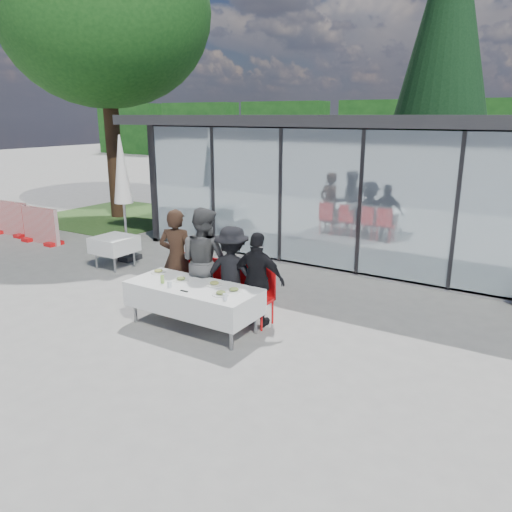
{
  "coord_description": "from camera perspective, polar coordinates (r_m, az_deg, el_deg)",
  "views": [
    {
      "loc": [
        4.69,
        -6.08,
        3.44
      ],
      "look_at": [
        0.16,
        1.2,
        1.01
      ],
      "focal_mm": 35.0,
      "sensor_mm": 36.0,
      "label": 1
    }
  ],
  "objects": [
    {
      "name": "ground",
      "position": [
        8.42,
        -5.33,
        -8.37
      ],
      "size": [
        90.0,
        90.0,
        0.0
      ],
      "primitive_type": "plane",
      "color": "gray",
      "rests_on": "ground"
    },
    {
      "name": "pavilion",
      "position": [
        14.56,
        21.42,
        9.66
      ],
      "size": [
        14.8,
        8.8,
        3.44
      ],
      "color": "gray",
      "rests_on": "ground"
    },
    {
      "name": "treeline",
      "position": [
        34.76,
        21.31,
        12.75
      ],
      "size": [
        62.5,
        2.0,
        4.4
      ],
      "color": "#133D13",
      "rests_on": "ground"
    },
    {
      "name": "dining_table",
      "position": [
        8.32,
        -7.2,
        -4.71
      ],
      "size": [
        2.26,
        0.96,
        0.75
      ],
      "color": "silver",
      "rests_on": "ground"
    },
    {
      "name": "diner_a",
      "position": [
        9.23,
        -9.03,
        -0.26
      ],
      "size": [
        0.85,
        0.85,
        1.83
      ],
      "primitive_type": "imported",
      "rotation": [
        0.0,
        0.0,
        3.47
      ],
      "color": "#322016",
      "rests_on": "ground"
    },
    {
      "name": "diner_chair_a",
      "position": [
        9.41,
        -8.55,
        -2.33
      ],
      "size": [
        0.44,
        0.44,
        0.97
      ],
      "color": "red",
      "rests_on": "ground"
    },
    {
      "name": "diner_b",
      "position": [
        8.83,
        -5.94,
        -0.58
      ],
      "size": [
        1.03,
        1.03,
        1.92
      ],
      "primitive_type": "imported",
      "rotation": [
        0.0,
        0.0,
        3.03
      ],
      "color": "#505050",
      "rests_on": "ground"
    },
    {
      "name": "diner_chair_b",
      "position": [
        9.03,
        -5.5,
        -3.0
      ],
      "size": [
        0.44,
        0.44,
        0.97
      ],
      "color": "red",
      "rests_on": "ground"
    },
    {
      "name": "diner_c",
      "position": [
        8.53,
        -2.75,
        -2.03
      ],
      "size": [
        1.25,
        1.25,
        1.65
      ],
      "primitive_type": "imported",
      "rotation": [
        0.0,
        0.0,
        3.34
      ],
      "color": "black",
      "rests_on": "ground"
    },
    {
      "name": "diner_chair_c",
      "position": [
        8.7,
        -2.37,
        -3.68
      ],
      "size": [
        0.44,
        0.44,
        0.97
      ],
      "color": "red",
      "rests_on": "ground"
    },
    {
      "name": "diner_d",
      "position": [
        8.27,
        0.21,
        -2.76
      ],
      "size": [
        1.05,
        1.05,
        1.61
      ],
      "primitive_type": "imported",
      "rotation": [
        0.0,
        0.0,
        3.27
      ],
      "color": "black",
      "rests_on": "ground"
    },
    {
      "name": "diner_chair_d",
      "position": [
        8.43,
        0.55,
        -4.31
      ],
      "size": [
        0.44,
        0.44,
        0.97
      ],
      "color": "red",
      "rests_on": "ground"
    },
    {
      "name": "plate_a",
      "position": [
        8.98,
        -11.08,
        -1.74
      ],
      "size": [
        0.27,
        0.27,
        0.07
      ],
      "color": "white",
      "rests_on": "dining_table"
    },
    {
      "name": "plate_b",
      "position": [
        8.49,
        -8.56,
        -2.64
      ],
      "size": [
        0.27,
        0.27,
        0.07
      ],
      "color": "white",
      "rests_on": "dining_table"
    },
    {
      "name": "plate_c",
      "position": [
        8.21,
        -4.78,
        -3.17
      ],
      "size": [
        0.27,
        0.27,
        0.07
      ],
      "color": "white",
      "rests_on": "dining_table"
    },
    {
      "name": "plate_d",
      "position": [
        7.9,
        -2.54,
        -3.91
      ],
      "size": [
        0.27,
        0.27,
        0.07
      ],
      "color": "white",
      "rests_on": "dining_table"
    },
    {
      "name": "plate_extra",
      "position": [
        7.77,
        -4.05,
        -4.29
      ],
      "size": [
        0.27,
        0.27,
        0.07
      ],
      "color": "white",
      "rests_on": "dining_table"
    },
    {
      "name": "juice_bottle",
      "position": [
        8.41,
        -10.65,
        -2.63
      ],
      "size": [
        0.06,
        0.06,
        0.13
      ],
      "primitive_type": "cylinder",
      "color": "#91C050",
      "rests_on": "dining_table"
    },
    {
      "name": "drinking_glasses",
      "position": [
        7.86,
        -6.85,
        -3.91
      ],
      "size": [
        1.18,
        0.07,
        0.1
      ],
      "color": "silver",
      "rests_on": "dining_table"
    },
    {
      "name": "folded_eyeglasses",
      "position": [
        7.98,
        -8.22,
        -3.99
      ],
      "size": [
        0.14,
        0.03,
        0.01
      ],
      "primitive_type": "cube",
      "color": "black",
      "rests_on": "dining_table"
    },
    {
      "name": "spare_table_left",
      "position": [
        11.98,
        -15.89,
        1.27
      ],
      "size": [
        0.86,
        0.86,
        0.74
      ],
      "color": "silver",
      "rests_on": "ground"
    },
    {
      "name": "market_umbrella",
      "position": [
        12.32,
        -15.06,
        8.57
      ],
      "size": [
        0.5,
        0.5,
        3.0
      ],
      "color": "black",
      "rests_on": "ground"
    },
    {
      "name": "deciduous_tree",
      "position": [
        18.15,
        -17.03,
        24.85
      ],
      "size": [
        7.04,
        6.4,
        9.38
      ],
      "color": "#382316",
      "rests_on": "ground"
    },
    {
      "name": "conifer_tree",
      "position": [
        19.7,
        20.95,
        22.3
      ],
      "size": [
        4.0,
        4.0,
        10.5
      ],
      "color": "#382316",
      "rests_on": "ground"
    },
    {
      "name": "grass_patch",
      "position": [
        18.22,
        -15.4,
        4.41
      ],
      "size": [
        5.0,
        5.0,
        0.02
      ],
      "primitive_type": "cube",
      "color": "#385926",
      "rests_on": "ground"
    }
  ]
}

